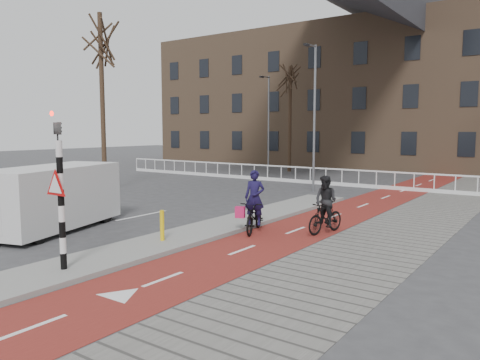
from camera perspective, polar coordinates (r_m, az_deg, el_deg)
The scene contains 15 objects.
ground at distance 12.19m, azimuth -11.12°, elevation -9.34°, with size 120.00×120.00×0.00m, color #38383A.
bike_lane at distance 19.67m, azimuth 13.74°, elevation -3.43°, with size 2.50×60.00×0.01m, color maroon.
sidewalk at distance 18.85m, azimuth 21.71°, elevation -4.12°, with size 3.00×60.00×0.01m, color slate.
curb_island at distance 15.53m, azimuth -2.19°, elevation -5.61°, with size 1.80×16.00×0.12m, color gray.
traffic_signal at distance 11.02m, azimuth -21.13°, elevation -0.74°, with size 0.80×0.80×3.68m.
bollard at distance 13.39m, azimuth -9.47°, elevation -5.48°, with size 0.12×0.12×0.86m, color yellow.
cyclist_near at distance 14.74m, azimuth 1.77°, elevation -3.85°, with size 1.29×2.00×1.96m.
cyclist_far at distance 14.79m, azimuth 10.39°, elevation -3.56°, with size 0.87×1.72×1.80m.
van at distance 16.15m, azimuth -21.93°, elevation -1.92°, with size 3.24×5.14×2.06m.
railing at distance 28.65m, azimuth 6.77°, elevation 0.30°, with size 28.00×0.10×0.99m.
townhouse_row at distance 41.95m, azimuth 19.43°, elevation 12.14°, with size 46.00×10.00×15.90m.
tree_left at distance 25.10m, azimuth -16.42°, elevation 8.89°, with size 0.24×0.24×9.04m, color #312215.
tree_mid at distance 35.99m, azimuth 6.09°, elevation 7.37°, with size 0.27×0.27×7.96m, color #312215.
streetlight_near at distance 24.47m, azimuth 9.06°, elevation 7.31°, with size 0.12×0.12×7.48m, color slate.
streetlight_left at distance 34.77m, azimuth 3.51°, elevation 6.72°, with size 0.12×0.12×7.09m, color slate.
Camera 1 is at (8.52, -8.08, 3.25)m, focal length 35.00 mm.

